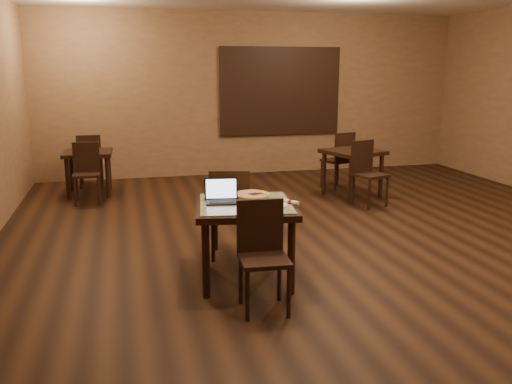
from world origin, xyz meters
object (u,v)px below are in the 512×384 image
object	(u,v)px
other_table_a_chair_near	(366,169)
other_table_b	(88,159)
laptop	(222,196)
other_table_b_chair_far	(90,158)
chair_main_near	(262,248)
chair_main_far	(230,209)
other_table_a_chair_far	(340,157)
pizza_pan	(252,196)
tiled_table	(245,213)
other_table_a	(353,158)
other_table_b_chair_near	(87,169)

from	to	relation	value
other_table_a_chair_near	other_table_b	world-z (taller)	other_table_a_chair_near
laptop	other_table_b	size ratio (longest dim) A/B	0.45
other_table_a_chair_near	other_table_b_chair_far	size ratio (longest dim) A/B	1.06
chair_main_near	other_table_b	xyz separation A→B (m)	(-1.64, 4.72, 0.06)
chair_main_far	other_table_a_chair_far	world-z (taller)	chair_main_far
pizza_pan	laptop	bearing A→B (deg)	-156.36
laptop	pizza_pan	world-z (taller)	laptop
tiled_table	chair_main_near	world-z (taller)	chair_main_near
other_table_a_chair_far	other_table_b	bearing A→B (deg)	-26.39
laptop	tiled_table	bearing A→B (deg)	-17.20
laptop	other_table_a_chair_near	world-z (taller)	laptop
other_table_b	chair_main_near	bearing A→B (deg)	-69.80
other_table_a	other_table_a_chair_near	size ratio (longest dim) A/B	1.04
pizza_pan	other_table_a_chair_near	distance (m)	3.14
chair_main_near	other_table_a_chair_far	xyz separation A→B (m)	(2.42, 4.15, 0.02)
other_table_b_chair_far	chair_main_near	bearing A→B (deg)	108.41
pizza_pan	other_table_a	world-z (taller)	pizza_pan
other_table_a_chair_near	chair_main_near	bearing A→B (deg)	-146.50
tiled_table	chair_main_near	bearing A→B (deg)	-81.43
other_table_a	pizza_pan	bearing A→B (deg)	-148.35
tiled_table	other_table_a_chair_far	bearing A→B (deg)	63.64
other_table_b_chair_near	laptop	bearing A→B (deg)	-66.53
laptop	pizza_pan	size ratio (longest dim) A/B	1.01
other_table_a_chair_near	other_table_b_chair_far	bearing A→B (deg)	132.68
chair_main_far	pizza_pan	xyz separation A→B (m)	(0.14, -0.38, 0.22)
chair_main_far	other_table_a_chair_far	size ratio (longest dim) A/B	1.02
chair_main_far	other_table_b	size ratio (longest dim) A/B	1.28
laptop	other_table_b_chair_near	bearing A→B (deg)	121.79
pizza_pan	other_table_b_chair_far	bearing A→B (deg)	111.84
chair_main_near	laptop	bearing A→B (deg)	109.11
other_table_a	other_table_b_chair_far	xyz separation A→B (m)	(-4.04, 1.65, -0.10)
other_table_a	laptop	bearing A→B (deg)	-150.65
tiled_table	chair_main_near	xyz separation A→B (m)	(0.00, -0.62, -0.14)
pizza_pan	other_table_b_chair_far	world-z (taller)	other_table_b_chair_far
chair_main_far	other_table_b	bearing A→B (deg)	-50.30
other_table_a_chair_near	other_table_a	bearing A→B (deg)	68.80
chair_main_near	other_table_a_chair_near	world-z (taller)	other_table_a_chair_near
pizza_pan	other_table_a	distance (m)	3.56
pizza_pan	other_table_a_chair_far	world-z (taller)	other_table_a_chair_far
other_table_a_chair_near	other_table_a_chair_far	world-z (taller)	same
chair_main_near	other_table_a_chair_far	world-z (taller)	other_table_a_chair_far
chair_main_near	other_table_a	bearing A→B (deg)	59.51
laptop	other_table_b_chair_far	size ratio (longest dim) A/B	0.38
pizza_pan	other_table_b_chair_near	bearing A→B (deg)	117.77
other_table_b	other_table_b_chair_near	xyz separation A→B (m)	(0.00, -0.53, -0.07)
other_table_a_chair_near	other_table_a_chair_far	distance (m)	1.12
pizza_pan	other_table_b_chair_near	xyz separation A→B (m)	(-1.75, 3.33, -0.26)
other_table_a	other_table_a_chair_far	distance (m)	0.56
other_table_a	other_table_b_chair_near	size ratio (longest dim) A/B	1.10
chair_main_near	laptop	distance (m)	0.81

